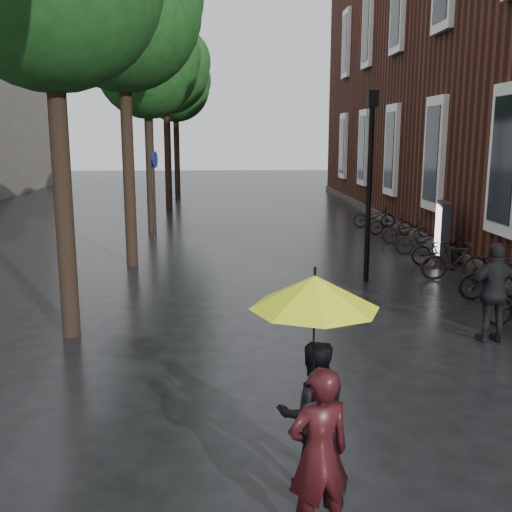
{
  "coord_description": "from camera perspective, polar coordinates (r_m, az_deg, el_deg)",
  "views": [
    {
      "loc": [
        -1.28,
        -3.57,
        3.57
      ],
      "look_at": [
        -0.74,
        6.85,
        1.47
      ],
      "focal_mm": 42.0,
      "sensor_mm": 36.0,
      "label": 1
    }
  ],
  "objects": [
    {
      "name": "street_trees",
      "position": [
        19.86,
        -11.41,
        19.19
      ],
      "size": [
        4.33,
        34.03,
        8.91
      ],
      "color": "black",
      "rests_on": "ground"
    },
    {
      "name": "person_burgundy",
      "position": [
        5.57,
        6.01,
        -18.33
      ],
      "size": [
        0.68,
        0.55,
        1.63
      ],
      "primitive_type": "imported",
      "rotation": [
        0.0,
        0.0,
        3.44
      ],
      "color": "black",
      "rests_on": "ground"
    },
    {
      "name": "person_black",
      "position": [
        6.34,
        5.47,
        -14.75
      ],
      "size": [
        0.79,
        0.63,
        1.56
      ],
      "primitive_type": "imported",
      "rotation": [
        0.0,
        0.0,
        3.2
      ],
      "color": "black",
      "rests_on": "ground"
    },
    {
      "name": "lime_umbrella",
      "position": [
        5.53,
        5.61,
        -3.44
      ],
      "size": [
        1.22,
        1.22,
        1.79
      ],
      "rotation": [
        0.0,
        0.0,
        -0.0
      ],
      "color": "black",
      "rests_on": "ground"
    },
    {
      "name": "pedestrian_walking",
      "position": [
        11.23,
        21.76,
        -3.27
      ],
      "size": [
        1.06,
        0.48,
        1.77
      ],
      "primitive_type": "imported",
      "rotation": [
        0.0,
        0.0,
        3.18
      ],
      "color": "black",
      "rests_on": "ground"
    },
    {
      "name": "parked_bicycles",
      "position": [
        17.27,
        17.17,
        0.45
      ],
      "size": [
        2.04,
        14.84,
        1.0
      ],
      "color": "black",
      "rests_on": "ground"
    },
    {
      "name": "ad_lightbox",
      "position": [
        17.89,
        17.29,
        2.2
      ],
      "size": [
        0.27,
        1.15,
        1.74
      ],
      "rotation": [
        0.0,
        0.0,
        -0.22
      ],
      "color": "black",
      "rests_on": "ground"
    },
    {
      "name": "lamp_post",
      "position": [
        14.79,
        10.81,
        8.21
      ],
      "size": [
        0.24,
        0.24,
        4.62
      ],
      "rotation": [
        0.0,
        0.0,
        -0.04
      ],
      "color": "black",
      "rests_on": "ground"
    },
    {
      "name": "cycle_sign",
      "position": [
        20.8,
        -9.69,
        6.95
      ],
      "size": [
        0.16,
        0.56,
        3.05
      ],
      "rotation": [
        0.0,
        0.0,
        -0.17
      ],
      "color": "#262628",
      "rests_on": "ground"
    }
  ]
}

